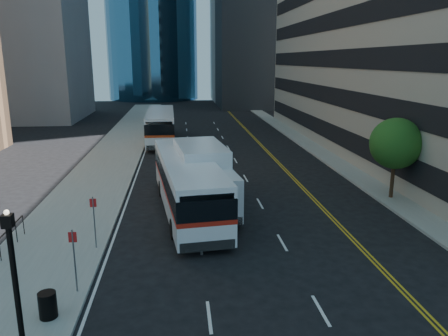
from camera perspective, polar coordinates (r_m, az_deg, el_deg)
The scene contains 9 objects.
ground at distance 20.01m, azimuth 7.51°, elevation -11.97°, with size 160.00×160.00×0.00m, color black.
sidewalk_west at distance 43.78m, azimuth -13.78°, elevation 2.18°, with size 5.00×90.00×0.15m, color gray.
sidewalk_east at distance 45.36m, azimuth 11.43°, elevation 2.70°, with size 2.00×90.00×0.15m, color gray.
street_tree at distance 29.21m, azimuth 21.52°, elevation 2.99°, with size 3.20×3.20×5.10m.
lamp_post at distance 13.75m, azimuth -25.60°, elevation -13.31°, with size 0.28×0.28×4.56m.
bus_front at distance 25.36m, azimuth -4.80°, elevation -1.95°, with size 4.26×12.90×3.27m.
bus_rear at distance 48.05m, azimuth -8.26°, elevation 5.57°, with size 3.08×13.02×3.34m.
box_truck at distance 25.75m, azimuth -2.64°, elevation -1.22°, with size 3.60×8.10×3.75m.
trash_can at distance 16.66m, azimuth -22.04°, elevation -16.25°, with size 0.61×0.61×0.91m, color black.
Camera 1 is at (-4.36, -17.48, 8.71)m, focal length 35.00 mm.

